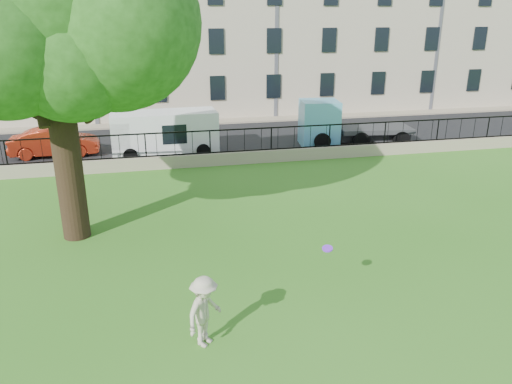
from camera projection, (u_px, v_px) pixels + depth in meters
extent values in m
plane|color=#2F6E1A|center=(272.00, 294.00, 13.01)|extent=(120.00, 120.00, 0.00)
cube|color=gray|center=(211.00, 159.00, 23.93)|extent=(50.00, 0.40, 0.60)
cube|color=black|center=(210.00, 153.00, 23.82)|extent=(50.00, 0.05, 0.06)
cube|color=black|center=(210.00, 131.00, 23.46)|extent=(50.00, 0.05, 0.06)
cube|color=black|center=(200.00, 142.00, 28.35)|extent=(60.00, 9.00, 0.01)
cube|color=gray|center=(191.00, 123.00, 33.11)|extent=(60.00, 1.40, 0.12)
cube|color=#B7AC91|center=(179.00, 19.00, 36.17)|extent=(56.00, 10.00, 13.00)
cylinder|color=black|center=(69.00, 168.00, 15.61)|extent=(0.86, 0.86, 4.70)
sphere|color=#225115|center=(114.00, 23.00, 13.79)|extent=(4.90, 4.90, 4.90)
imported|color=#BAB097|center=(205.00, 312.00, 10.77)|extent=(1.18, 1.20, 1.66)
cylinder|color=#7929E8|center=(327.00, 248.00, 12.44)|extent=(0.30, 0.29, 0.12)
imported|color=#B12C15|center=(55.00, 142.00, 25.37)|extent=(4.34, 1.59, 1.42)
cube|color=white|center=(165.00, 133.00, 25.51)|extent=(5.35, 2.23, 2.22)
cube|color=#5FB4E0|center=(354.00, 122.00, 27.52)|extent=(6.09, 2.84, 2.46)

